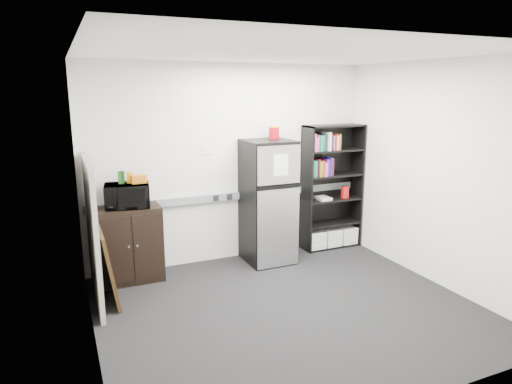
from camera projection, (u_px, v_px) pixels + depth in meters
floor at (289, 309)px, 5.01m from camera, size 4.00×4.00×0.00m
wall_back at (231, 164)px, 6.28m from camera, size 4.00×0.02×2.70m
wall_right at (437, 175)px, 5.49m from camera, size 0.02×3.50×2.70m
wall_left at (85, 209)px, 3.93m from camera, size 0.02×3.50×2.70m
ceiling at (293, 53)px, 4.41m from camera, size 4.00×3.50×0.02m
electrical_raceway at (232, 196)px, 6.35m from camera, size 3.92×0.05×0.10m
wall_note at (207, 151)px, 6.09m from camera, size 0.14×0.00×0.10m
bookshelf at (332, 188)px, 6.80m from camera, size 0.90×0.34×1.85m
cubicle_partition at (93, 232)px, 5.05m from camera, size 0.06×1.30×1.62m
cabinet at (130, 244)px, 5.68m from camera, size 0.76×0.50×0.95m
microwave at (127, 196)px, 5.53m from camera, size 0.57×0.42×0.29m
snack_box_a at (121, 178)px, 5.49m from camera, size 0.07×0.06×0.15m
snack_box_b at (121, 178)px, 5.49m from camera, size 0.08×0.07×0.15m
snack_box_c at (130, 177)px, 5.53m from camera, size 0.08×0.07×0.14m
snack_bag at (139, 179)px, 5.53m from camera, size 0.19×0.11×0.10m
refrigerator at (268, 202)px, 6.25m from camera, size 0.64×0.66×1.69m
coffee_can at (274, 132)px, 6.22m from camera, size 0.14×0.14×0.19m
framed_poster at (109, 266)px, 5.08m from camera, size 0.16×0.66×0.85m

